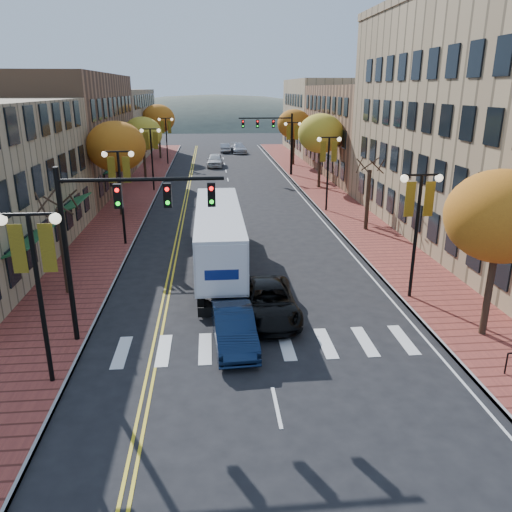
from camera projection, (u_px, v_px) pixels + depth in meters
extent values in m
plane|color=black|center=(269.00, 373.00, 17.79)|extent=(200.00, 200.00, 0.00)
cube|color=brown|center=(137.00, 194.00, 47.67)|extent=(4.00, 85.00, 0.15)
cube|color=brown|center=(322.00, 191.00, 49.22)|extent=(4.00, 85.00, 0.15)
cube|color=brown|center=(54.00, 133.00, 48.56)|extent=(12.00, 24.00, 11.00)
cube|color=#9E8966|center=(105.00, 124.00, 72.39)|extent=(12.00, 26.00, 9.50)
cube|color=brown|center=(387.00, 131.00, 57.43)|extent=(15.00, 24.00, 10.00)
cube|color=#9E8966|center=(340.00, 116.00, 78.03)|extent=(15.00, 20.00, 11.00)
cylinder|color=#382619|center=(64.00, 251.00, 23.85)|extent=(0.28, 0.28, 4.20)
cylinder|color=#382619|center=(119.00, 184.00, 38.84)|extent=(0.28, 0.28, 4.90)
ellipsoid|color=orange|center=(116.00, 146.00, 37.93)|extent=(4.48, 4.48, 3.81)
cylinder|color=#382619|center=(144.00, 159.00, 54.00)|extent=(0.28, 0.28, 4.55)
ellipsoid|color=gold|center=(143.00, 134.00, 53.16)|extent=(4.16, 4.16, 3.54)
cylinder|color=#382619|center=(160.00, 140.00, 70.91)|extent=(0.28, 0.28, 5.04)
ellipsoid|color=orange|center=(158.00, 119.00, 69.97)|extent=(4.61, 4.61, 3.92)
cylinder|color=#382619|center=(490.00, 281.00, 19.68)|extent=(0.28, 0.28, 4.55)
ellipsoid|color=orange|center=(501.00, 216.00, 18.84)|extent=(4.16, 4.16, 3.54)
cylinder|color=#382619|center=(368.00, 200.00, 34.84)|extent=(0.28, 0.28, 4.20)
cylinder|color=#382619|center=(320.00, 163.00, 49.83)|extent=(0.28, 0.28, 4.90)
ellipsoid|color=gold|center=(321.00, 133.00, 48.91)|extent=(4.48, 4.48, 3.81)
cylinder|color=#382619|center=(294.00, 146.00, 64.95)|extent=(0.28, 0.28, 4.76)
ellipsoid|color=orange|center=(294.00, 124.00, 64.07)|extent=(4.35, 4.35, 3.70)
cylinder|color=black|center=(41.00, 304.00, 16.19)|extent=(0.16, 0.16, 6.00)
cylinder|color=black|center=(28.00, 214.00, 15.24)|extent=(1.60, 0.10, 0.10)
sphere|color=#FFF2CC|center=(1.00, 220.00, 15.21)|extent=(0.36, 0.36, 0.36)
sphere|color=#FFF2CC|center=(55.00, 219.00, 15.35)|extent=(0.36, 0.36, 0.36)
cube|color=gold|center=(18.00, 249.00, 15.55)|extent=(0.45, 0.03, 1.60)
cube|color=gold|center=(48.00, 248.00, 15.63)|extent=(0.45, 0.03, 1.60)
cylinder|color=black|center=(122.00, 200.00, 31.29)|extent=(0.16, 0.16, 6.00)
cylinder|color=black|center=(118.00, 152.00, 30.34)|extent=(1.60, 0.10, 0.10)
sphere|color=#FFF2CC|center=(104.00, 154.00, 30.32)|extent=(0.36, 0.36, 0.36)
sphere|color=#FFF2CC|center=(131.00, 154.00, 30.45)|extent=(0.36, 0.36, 0.36)
cube|color=gold|center=(112.00, 170.00, 30.65)|extent=(0.45, 0.03, 1.60)
cube|color=gold|center=(127.00, 170.00, 30.73)|extent=(0.45, 0.03, 1.60)
cylinder|color=black|center=(152.00, 161.00, 48.28)|extent=(0.16, 0.16, 6.00)
cylinder|color=black|center=(150.00, 129.00, 47.33)|extent=(1.60, 0.10, 0.10)
sphere|color=#FFF2CC|center=(142.00, 131.00, 47.30)|extent=(0.36, 0.36, 0.36)
sphere|color=#FFF2CC|center=(159.00, 130.00, 47.44)|extent=(0.36, 0.36, 0.36)
cube|color=gold|center=(146.00, 141.00, 47.64)|extent=(0.45, 0.03, 1.60)
cube|color=gold|center=(156.00, 141.00, 47.71)|extent=(0.45, 0.03, 1.60)
cylinder|color=black|center=(167.00, 142.00, 65.27)|extent=(0.16, 0.16, 6.00)
cylinder|color=black|center=(165.00, 118.00, 64.31)|extent=(1.60, 0.10, 0.10)
sphere|color=#FFF2CC|center=(159.00, 119.00, 64.29)|extent=(0.36, 0.36, 0.36)
sphere|color=#FFF2CC|center=(172.00, 119.00, 64.43)|extent=(0.36, 0.36, 0.36)
cube|color=gold|center=(162.00, 127.00, 64.63)|extent=(0.45, 0.03, 1.60)
cube|color=gold|center=(169.00, 127.00, 64.70)|extent=(0.45, 0.03, 1.60)
cylinder|color=black|center=(415.00, 239.00, 23.14)|extent=(0.16, 0.16, 6.00)
cylinder|color=black|center=(422.00, 175.00, 22.19)|extent=(1.60, 0.10, 0.10)
sphere|color=#FFF2CC|center=(404.00, 179.00, 22.17)|extent=(0.36, 0.36, 0.36)
sphere|color=#FFF2CC|center=(439.00, 178.00, 22.30)|extent=(0.36, 0.36, 0.36)
cube|color=gold|center=(410.00, 199.00, 22.50)|extent=(0.45, 0.03, 1.60)
cube|color=gold|center=(429.00, 199.00, 22.58)|extent=(0.45, 0.03, 1.60)
cylinder|color=black|center=(328.00, 175.00, 40.13)|extent=(0.16, 0.16, 6.00)
cylinder|color=black|center=(329.00, 137.00, 39.18)|extent=(1.60, 0.10, 0.10)
sphere|color=#FFF2CC|center=(319.00, 139.00, 39.15)|extent=(0.36, 0.36, 0.36)
sphere|color=#FFF2CC|center=(339.00, 139.00, 39.29)|extent=(0.36, 0.36, 0.36)
cube|color=gold|center=(323.00, 152.00, 39.49)|extent=(0.45, 0.03, 1.60)
cube|color=gold|center=(334.00, 151.00, 39.57)|extent=(0.45, 0.03, 1.60)
cylinder|color=black|center=(292.00, 150.00, 57.12)|extent=(0.16, 0.16, 6.00)
cylinder|color=black|center=(293.00, 123.00, 56.16)|extent=(1.60, 0.10, 0.10)
sphere|color=#FFF2CC|center=(286.00, 124.00, 56.14)|extent=(0.36, 0.36, 0.36)
sphere|color=#FFF2CC|center=(300.00, 124.00, 56.28)|extent=(0.36, 0.36, 0.36)
cube|color=gold|center=(289.00, 133.00, 56.48)|extent=(0.45, 0.03, 1.60)
cube|color=gold|center=(296.00, 133.00, 56.55)|extent=(0.45, 0.03, 1.60)
cylinder|color=black|center=(67.00, 260.00, 18.87)|extent=(0.20, 0.20, 7.00)
cylinder|color=black|center=(142.00, 180.00, 18.17)|extent=(6.00, 0.14, 0.14)
cube|color=black|center=(118.00, 196.00, 18.29)|extent=(0.30, 0.25, 0.90)
sphere|color=#FF0C0C|center=(117.00, 190.00, 18.08)|extent=(0.16, 0.16, 0.16)
cube|color=black|center=(168.00, 195.00, 18.44)|extent=(0.30, 0.25, 0.90)
sphere|color=#FF0C0C|center=(167.00, 189.00, 18.23)|extent=(0.16, 0.16, 0.16)
cube|color=black|center=(211.00, 194.00, 18.58)|extent=(0.30, 0.25, 0.90)
sphere|color=#FF0C0C|center=(211.00, 189.00, 18.37)|extent=(0.16, 0.16, 0.16)
cylinder|color=black|center=(291.00, 145.00, 56.95)|extent=(0.20, 0.20, 7.00)
cylinder|color=black|center=(265.00, 118.00, 55.74)|extent=(6.00, 0.14, 0.14)
cube|color=black|center=(273.00, 124.00, 56.01)|extent=(0.30, 0.25, 0.90)
sphere|color=#FF0C0C|center=(274.00, 121.00, 55.79)|extent=(0.16, 0.16, 0.16)
cube|color=black|center=(257.00, 124.00, 55.85)|extent=(0.30, 0.25, 0.90)
sphere|color=#FF0C0C|center=(258.00, 121.00, 55.64)|extent=(0.16, 0.16, 0.16)
cube|color=black|center=(243.00, 124.00, 55.71)|extent=(0.30, 0.25, 0.90)
sphere|color=#FF0C0C|center=(243.00, 122.00, 55.50)|extent=(0.16, 0.16, 0.16)
cube|color=black|center=(219.00, 260.00, 27.13)|extent=(0.91, 11.76, 0.32)
cube|color=silver|center=(219.00, 232.00, 26.62)|extent=(2.36, 11.76, 2.53)
cube|color=black|center=(217.00, 215.00, 33.73)|extent=(2.26, 2.71, 2.26)
cylinder|color=black|center=(201.00, 301.00, 22.71)|extent=(0.32, 0.90, 0.90)
cylinder|color=black|center=(243.00, 300.00, 22.87)|extent=(0.32, 0.90, 0.90)
cylinder|color=black|center=(201.00, 292.00, 23.73)|extent=(0.32, 0.90, 0.90)
cylinder|color=black|center=(241.00, 291.00, 23.90)|extent=(0.32, 0.90, 0.90)
cylinder|color=black|center=(203.00, 235.00, 32.95)|extent=(0.32, 0.90, 0.90)
cylinder|color=black|center=(232.00, 234.00, 33.12)|extent=(0.32, 0.90, 0.90)
cylinder|color=black|center=(203.00, 227.00, 34.83)|extent=(0.32, 0.90, 0.90)
cylinder|color=black|center=(231.00, 226.00, 35.00)|extent=(0.32, 0.90, 0.90)
imported|color=#0D1B35|center=(234.00, 328.00, 19.57)|extent=(1.80, 4.52, 1.46)
imported|color=black|center=(269.00, 301.00, 21.99)|extent=(2.46, 5.29, 1.47)
imported|color=silver|center=(215.00, 160.00, 64.55)|extent=(2.29, 4.98, 1.66)
imported|color=#B4B5BC|center=(239.00, 148.00, 78.24)|extent=(2.53, 5.34, 1.50)
imported|color=#A4A5AB|center=(225.00, 148.00, 79.17)|extent=(1.51, 4.24, 1.39)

